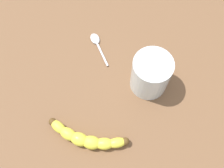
# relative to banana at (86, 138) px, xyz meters

# --- Properties ---
(wooden_tabletop) EXTENTS (1.20, 1.20, 0.03)m
(wooden_tabletop) POSITION_rel_banana_xyz_m (-0.05, 0.09, -0.03)
(wooden_tabletop) COLOR brown
(wooden_tabletop) RESTS_ON ground
(banana) EXTENTS (0.12, 0.17, 0.03)m
(banana) POSITION_rel_banana_xyz_m (0.00, 0.00, 0.00)
(banana) COLOR yellow
(banana) RESTS_ON wooden_tabletop
(smoothie_glass) EXTENTS (0.09, 0.09, 0.11)m
(smoothie_glass) POSITION_rel_banana_xyz_m (-0.10, 0.19, 0.03)
(smoothie_glass) COLOR silver
(smoothie_glass) RESTS_ON wooden_tabletop
(teaspoon) EXTENTS (0.11, 0.03, 0.01)m
(teaspoon) POSITION_rel_banana_xyz_m (-0.26, 0.09, -0.01)
(teaspoon) COLOR silver
(teaspoon) RESTS_ON wooden_tabletop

